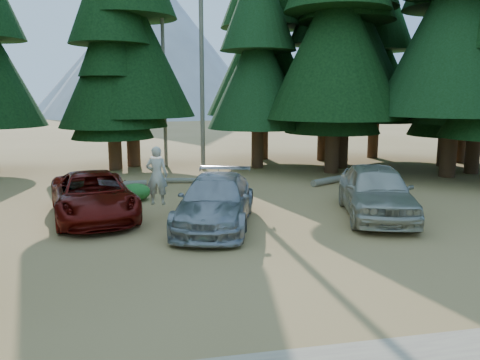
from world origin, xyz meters
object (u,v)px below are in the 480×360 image
(silver_minivan_center, at_px, (216,201))
(log_right, at_px, (346,177))
(red_pickup, at_px, (93,195))
(log_mid, at_px, (192,180))
(log_left, at_px, (102,185))
(silver_minivan_right, at_px, (376,191))
(frisbee_player, at_px, (157,175))

(silver_minivan_center, bearing_deg, log_right, 57.97)
(red_pickup, height_order, log_right, red_pickup)
(log_mid, bearing_deg, log_left, -163.40)
(red_pickup, xyz_separation_m, silver_minivan_center, (3.95, -1.77, 0.02))
(log_left, distance_m, log_right, 11.57)
(silver_minivan_center, bearing_deg, red_pickup, 172.20)
(silver_minivan_right, relative_size, log_right, 1.05)
(silver_minivan_right, height_order, log_left, silver_minivan_right)
(frisbee_player, bearing_deg, log_right, -136.90)
(silver_minivan_center, distance_m, silver_minivan_right, 5.53)
(red_pickup, relative_size, log_left, 1.42)
(frisbee_player, xyz_separation_m, log_right, (9.26, 5.45, -1.32))
(red_pickup, xyz_separation_m, log_mid, (3.92, 5.65, -0.65))
(frisbee_player, distance_m, log_left, 6.38)
(frisbee_player, bearing_deg, silver_minivan_center, 159.67)
(silver_minivan_center, height_order, log_mid, silver_minivan_center)
(silver_minivan_center, bearing_deg, frisbee_player, 163.40)
(log_left, relative_size, log_right, 0.77)
(log_left, distance_m, log_mid, 4.11)
(silver_minivan_right, xyz_separation_m, log_mid, (-5.56, 7.46, -0.78))
(silver_minivan_right, bearing_deg, log_right, 90.71)
(silver_minivan_center, height_order, frisbee_player, frisbee_player)
(red_pickup, distance_m, silver_minivan_right, 9.65)
(silver_minivan_right, bearing_deg, frisbee_player, -172.45)
(red_pickup, bearing_deg, log_left, 80.15)
(silver_minivan_right, relative_size, log_mid, 1.78)
(log_mid, bearing_deg, log_right, 4.05)
(silver_minivan_right, xyz_separation_m, log_right, (1.93, 6.65, -0.74))
(log_mid, height_order, log_right, log_right)
(silver_minivan_right, bearing_deg, log_left, 160.87)
(frisbee_player, relative_size, log_right, 0.39)
(silver_minivan_center, distance_m, log_mid, 7.45)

